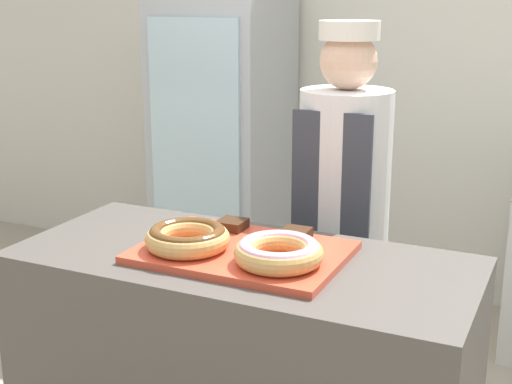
# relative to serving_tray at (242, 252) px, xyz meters

# --- Properties ---
(wall_back) EXTENTS (8.00, 0.06, 2.70)m
(wall_back) POSITION_rel_serving_tray_xyz_m (0.00, 2.13, 0.41)
(wall_back) COLOR silver
(wall_back) RESTS_ON ground_plane
(serving_tray) EXTENTS (0.63, 0.45, 0.02)m
(serving_tray) POSITION_rel_serving_tray_xyz_m (0.00, 0.00, 0.00)
(serving_tray) COLOR #D84C33
(serving_tray) RESTS_ON display_counter
(donut_chocolate_glaze) EXTENTS (0.26, 0.26, 0.07)m
(donut_chocolate_glaze) POSITION_rel_serving_tray_xyz_m (-0.15, -0.07, 0.05)
(donut_chocolate_glaze) COLOR tan
(donut_chocolate_glaze) RESTS_ON serving_tray
(donut_light_glaze) EXTENTS (0.26, 0.26, 0.07)m
(donut_light_glaze) POSITION_rel_serving_tray_xyz_m (0.15, -0.07, 0.05)
(donut_light_glaze) COLOR tan
(donut_light_glaze) RESTS_ON serving_tray
(brownie_back_left) EXTENTS (0.09, 0.09, 0.03)m
(brownie_back_left) POSITION_rel_serving_tray_xyz_m (-0.11, 0.16, 0.03)
(brownie_back_left) COLOR #382111
(brownie_back_left) RESTS_ON serving_tray
(brownie_back_right) EXTENTS (0.09, 0.09, 0.03)m
(brownie_back_right) POSITION_rel_serving_tray_xyz_m (0.11, 0.16, 0.03)
(brownie_back_right) COLOR #382111
(brownie_back_right) RESTS_ON serving_tray
(baker_person) EXTENTS (0.35, 0.35, 1.62)m
(baker_person) POSITION_rel_serving_tray_xyz_m (0.11, 0.66, -0.08)
(baker_person) COLOR #4C4C51
(baker_person) RESTS_ON ground_plane
(beverage_fridge) EXTENTS (0.65, 0.68, 1.73)m
(beverage_fridge) POSITION_rel_serving_tray_xyz_m (-0.96, 1.73, -0.07)
(beverage_fridge) COLOR #ADB2B7
(beverage_fridge) RESTS_ON ground_plane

